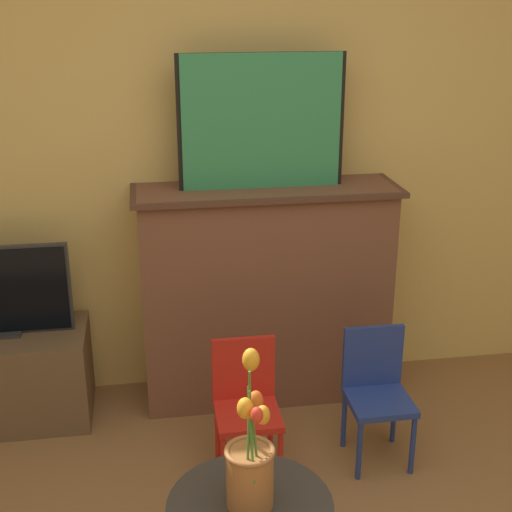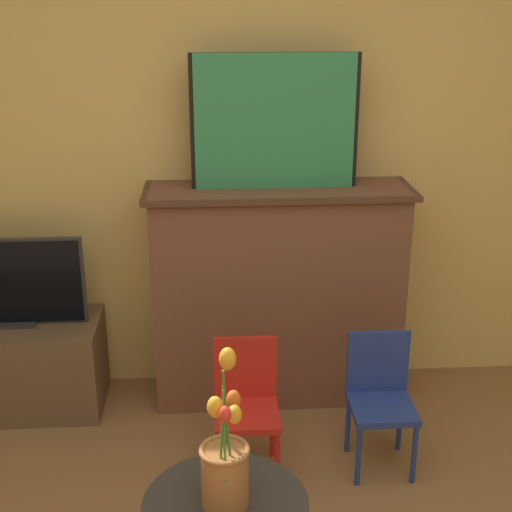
% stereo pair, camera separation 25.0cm
% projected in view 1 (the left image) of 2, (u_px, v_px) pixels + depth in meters
% --- Properties ---
extents(wall_back, '(8.00, 0.06, 2.70)m').
position_uv_depth(wall_back, '(225.00, 135.00, 3.56)').
color(wall_back, '#E0BC66').
rests_on(wall_back, ground).
extents(fireplace_mantel, '(1.31, 0.41, 1.13)m').
position_uv_depth(fireplace_mantel, '(265.00, 292.00, 3.65)').
color(fireplace_mantel, brown).
rests_on(fireplace_mantel, ground).
extents(painting, '(0.80, 0.03, 0.63)m').
position_uv_depth(painting, '(262.00, 122.00, 3.35)').
color(painting, black).
rests_on(painting, fireplace_mantel).
extents(chair_red, '(0.28, 0.28, 0.61)m').
position_uv_depth(chair_red, '(246.00, 400.00, 3.11)').
color(chair_red, red).
rests_on(chair_red, ground).
extents(chair_blue, '(0.28, 0.28, 0.61)m').
position_uv_depth(chair_blue, '(376.00, 387.00, 3.21)').
color(chair_blue, navy).
rests_on(chair_blue, ground).
extents(vase_tulips, '(0.16, 0.25, 0.51)m').
position_uv_depth(vase_tulips, '(250.00, 465.00, 2.21)').
color(vase_tulips, '#AD6B38').
rests_on(vase_tulips, side_table).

